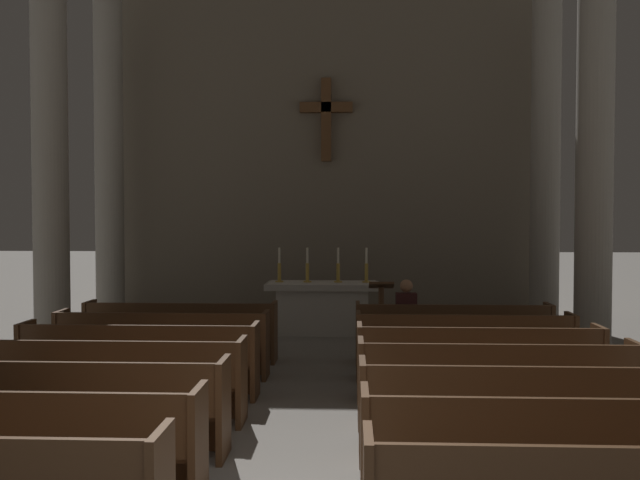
{
  "coord_description": "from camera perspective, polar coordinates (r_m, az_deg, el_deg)",
  "views": [
    {
      "loc": [
        0.55,
        -4.26,
        2.3
      ],
      "look_at": [
        0.0,
        7.87,
        1.88
      ],
      "focal_mm": 38.49,
      "sensor_mm": 36.0,
      "label": 1
    }
  ],
  "objects": [
    {
      "name": "pew_left_row_2",
      "position": [
        6.21,
        -24.03,
        -15.24
      ],
      "size": [
        3.01,
        0.5,
        0.95
      ],
      "color": "brown",
      "rests_on": "ground"
    },
    {
      "name": "pew_left_row_3",
      "position": [
        7.14,
        -20.08,
        -12.9
      ],
      "size": [
        3.01,
        0.5,
        0.95
      ],
      "color": "brown",
      "rests_on": "ground"
    },
    {
      "name": "pew_left_row_4",
      "position": [
        8.11,
        -17.11,
        -11.07
      ],
      "size": [
        3.01,
        0.5,
        0.95
      ],
      "color": "brown",
      "rests_on": "ground"
    },
    {
      "name": "pew_left_row_5",
      "position": [
        9.11,
        -14.8,
        -9.61
      ],
      "size": [
        3.01,
        0.5,
        0.95
      ],
      "color": "brown",
      "rests_on": "ground"
    },
    {
      "name": "pew_left_row_6",
      "position": [
        10.11,
        -12.97,
        -8.43
      ],
      "size": [
        3.01,
        0.5,
        0.95
      ],
      "color": "brown",
      "rests_on": "ground"
    },
    {
      "name": "pew_left_row_7",
      "position": [
        11.14,
        -11.48,
        -7.46
      ],
      "size": [
        3.01,
        0.5,
        0.95
      ],
      "color": "brown",
      "rests_on": "ground"
    },
    {
      "name": "pew_right_row_2",
      "position": [
        5.82,
        19.06,
        -16.35
      ],
      "size": [
        3.01,
        0.5,
        0.95
      ],
      "color": "brown",
      "rests_on": "ground"
    },
    {
      "name": "pew_right_row_3",
      "position": [
        6.81,
        16.43,
        -13.6
      ],
      "size": [
        3.01,
        0.5,
        0.95
      ],
      "color": "brown",
      "rests_on": "ground"
    },
    {
      "name": "pew_right_row_4",
      "position": [
        7.82,
        14.51,
        -11.54
      ],
      "size": [
        3.01,
        0.5,
        0.95
      ],
      "color": "brown",
      "rests_on": "ground"
    },
    {
      "name": "pew_right_row_5",
      "position": [
        8.85,
        13.05,
        -9.94
      ],
      "size": [
        3.01,
        0.5,
        0.95
      ],
      "color": "brown",
      "rests_on": "ground"
    },
    {
      "name": "pew_right_row_6",
      "position": [
        9.88,
        11.91,
        -8.67
      ],
      "size": [
        3.01,
        0.5,
        0.95
      ],
      "color": "brown",
      "rests_on": "ground"
    },
    {
      "name": "pew_right_row_7",
      "position": [
        10.92,
        10.99,
        -7.64
      ],
      "size": [
        3.01,
        0.5,
        0.95
      ],
      "color": "brown",
      "rests_on": "ground"
    },
    {
      "name": "column_left_third",
      "position": [
        12.37,
        -21.53,
        7.78
      ],
      "size": [
        0.87,
        0.87,
        7.32
      ],
      "color": "#9E998E",
      "rests_on": "ground"
    },
    {
      "name": "column_right_third",
      "position": [
        11.96,
        21.88,
        7.97
      ],
      "size": [
        0.87,
        0.87,
        7.32
      ],
      "color": "#9E998E",
      "rests_on": "ground"
    },
    {
      "name": "column_left_fourth",
      "position": [
        14.95,
        -17.13,
        6.8
      ],
      "size": [
        0.87,
        0.87,
        7.32
      ],
      "color": "#9E998E",
      "rests_on": "ground"
    },
    {
      "name": "column_right_fourth",
      "position": [
        14.62,
        18.24,
        6.9
      ],
      "size": [
        0.87,
        0.87,
        7.32
      ],
      "color": "#9E998E",
      "rests_on": "ground"
    },
    {
      "name": "altar",
      "position": [
        13.44,
        0.23,
        -5.55
      ],
      "size": [
        2.2,
        0.9,
        1.01
      ],
      "color": "#BCB7AD",
      "rests_on": "ground"
    },
    {
      "name": "candlestick_outer_left",
      "position": [
        13.43,
        -3.4,
        -2.59
      ],
      "size": [
        0.16,
        0.16,
        0.68
      ],
      "color": "#B79338",
      "rests_on": "altar"
    },
    {
      "name": "candlestick_inner_left",
      "position": [
        13.39,
        -1.06,
        -2.6
      ],
      "size": [
        0.16,
        0.16,
        0.68
      ],
      "color": "#B79338",
      "rests_on": "altar"
    },
    {
      "name": "candlestick_inner_right",
      "position": [
        13.36,
        1.51,
        -2.61
      ],
      "size": [
        0.16,
        0.16,
        0.68
      ],
      "color": "#B79338",
      "rests_on": "altar"
    },
    {
      "name": "candlestick_outer_right",
      "position": [
        13.36,
        3.88,
        -2.61
      ],
      "size": [
        0.16,
        0.16,
        0.68
      ],
      "color": "#B79338",
      "rests_on": "altar"
    },
    {
      "name": "apse_with_cross",
      "position": [
        15.52,
        0.55,
        8.37
      ],
      "size": [
        9.85,
        0.47,
        8.04
      ],
      "color": "#706656",
      "rests_on": "ground"
    },
    {
      "name": "lectern",
      "position": [
        12.25,
        5.11,
        -6.22
      ],
      "size": [
        0.44,
        0.36,
        1.15
      ],
      "color": "brown",
      "rests_on": "ground"
    },
    {
      "name": "lone_worshipper",
      "position": [
        10.85,
        7.14,
        -6.54
      ],
      "size": [
        0.32,
        0.43,
        1.32
      ],
      "color": "#26262B",
      "rests_on": "ground"
    }
  ]
}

